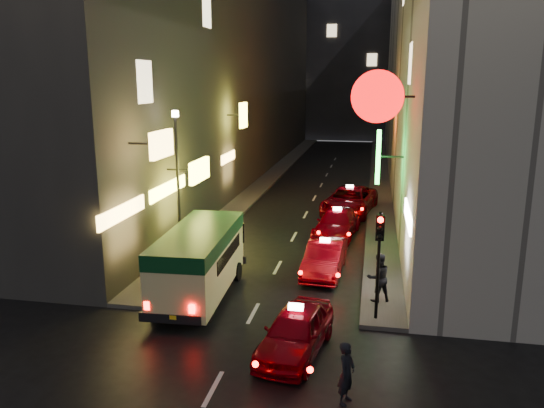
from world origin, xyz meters
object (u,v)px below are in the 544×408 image
Objects in this scene: pedestrian_crossing at (347,369)px; traffic_light at (379,243)px; lamp_post at (178,176)px; taxi_near at (296,328)px; minibus at (199,255)px.

traffic_light is (0.70, 4.41, 1.80)m from pedestrian_crossing.
taxi_near is at bearing -48.76° from lamp_post.
pedestrian_crossing is 0.28× the size of lamp_post.
pedestrian_crossing is 12.01m from lamp_post.
traffic_light is (2.24, 2.27, 1.93)m from taxi_near.
minibus is 7.70m from pedestrian_crossing.
pedestrian_crossing is at bearing -99.02° from traffic_light.
traffic_light is at bearing 10.62° from pedestrian_crossing.
taxi_near is 1.44× the size of traffic_light.
minibus is 0.94× the size of lamp_post.
lamp_post is at bearing 151.09° from traffic_light.
taxi_near is 2.64m from pedestrian_crossing.
taxi_near is at bearing -134.62° from traffic_light.
traffic_light is (6.15, -0.99, 1.12)m from minibus.
traffic_light reaches higher than minibus.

